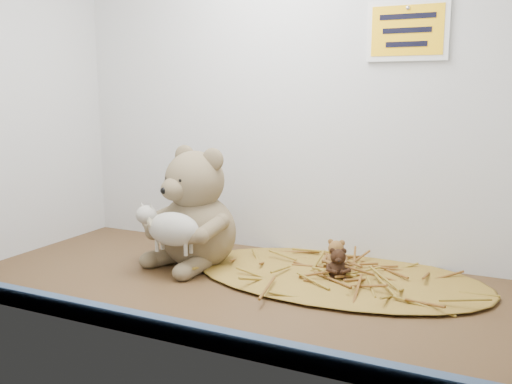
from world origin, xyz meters
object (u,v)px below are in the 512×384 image
at_px(toy_lamb, 173,229).
at_px(mini_teddy_tan, 336,254).
at_px(mini_teddy_brown, 338,262).
at_px(main_teddy, 197,206).

distance_m(toy_lamb, mini_teddy_tan, 0.37).
bearing_deg(toy_lamb, mini_teddy_tan, 28.08).
height_order(mini_teddy_tan, mini_teddy_brown, mini_teddy_tan).
xyz_separation_m(toy_lamb, mini_teddy_tan, (0.33, 0.17, -0.06)).
relative_size(main_teddy, mini_teddy_tan, 3.96).
height_order(toy_lamb, mini_teddy_tan, toy_lamb).
bearing_deg(toy_lamb, main_teddy, 90.00).
relative_size(mini_teddy_tan, mini_teddy_brown, 1.06).
bearing_deg(main_teddy, toy_lamb, -71.13).
relative_size(toy_lamb, mini_teddy_brown, 2.41).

